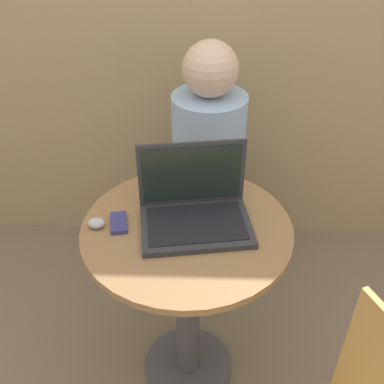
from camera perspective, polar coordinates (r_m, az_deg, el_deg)
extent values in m
plane|color=#7F6B56|center=(2.04, -0.50, -21.24)|extent=(12.00, 12.00, 0.00)
cylinder|color=#4C4C51|center=(2.03, -0.50, -21.09)|extent=(0.37, 0.37, 0.02)
cylinder|color=#4C4C51|center=(1.73, -0.57, -14.29)|extent=(0.09, 0.09, 0.73)
cylinder|color=olive|center=(1.46, -0.65, -4.72)|extent=(0.68, 0.68, 0.02)
cube|color=#2D2D33|center=(1.44, 0.52, -4.33)|extent=(0.38, 0.29, 0.02)
cube|color=black|center=(1.43, 0.53, -3.98)|extent=(0.33, 0.23, 0.00)
cube|color=#2D2D33|center=(1.46, -0.04, 2.43)|extent=(0.35, 0.06, 0.23)
cube|color=black|center=(1.45, -0.01, 2.30)|extent=(0.32, 0.05, 0.20)
cube|color=navy|center=(1.47, -9.28, -3.83)|extent=(0.07, 0.11, 0.02)
ellipsoid|color=#B2B2B7|center=(1.47, -12.05, -3.87)|extent=(0.06, 0.04, 0.03)
cube|color=#4C4742|center=(2.34, 1.57, -3.51)|extent=(0.35, 0.47, 0.46)
cylinder|color=#9EBCE5|center=(1.97, 2.10, 5.36)|extent=(0.32, 0.32, 0.51)
sphere|color=beige|center=(1.81, 2.36, 15.35)|extent=(0.22, 0.22, 0.22)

